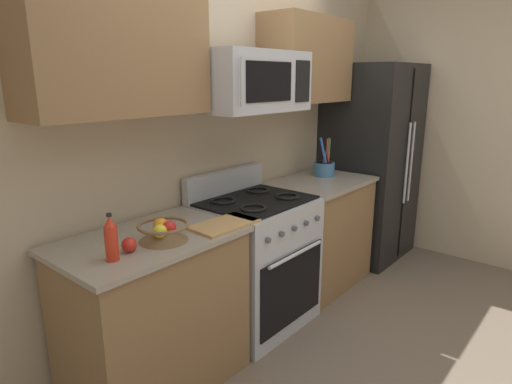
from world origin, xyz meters
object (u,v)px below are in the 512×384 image
(fruit_basket, at_px, (163,231))
(apple_loose, at_px, (129,245))
(microwave, at_px, (252,81))
(utensil_crock, at_px, (324,168))
(cutting_board, at_px, (224,224))
(bottle_hot_sauce, at_px, (111,239))
(refrigerator, at_px, (370,163))
(range_oven, at_px, (255,261))

(fruit_basket, distance_m, apple_loose, 0.20)
(microwave, bearing_deg, fruit_basket, -171.18)
(microwave, distance_m, apple_loose, 1.32)
(microwave, xyz_separation_m, fruit_basket, (-0.87, -0.13, -0.74))
(utensil_crock, height_order, fruit_basket, utensil_crock)
(cutting_board, relative_size, bottle_hot_sauce, 1.71)
(refrigerator, xyz_separation_m, cutting_board, (-2.21, -0.17, -0.01))
(range_oven, xyz_separation_m, bottle_hot_sauce, (-1.18, -0.13, 0.54))
(fruit_basket, relative_size, apple_loose, 3.61)
(microwave, height_order, apple_loose, microwave)
(utensil_crock, bearing_deg, range_oven, -176.01)
(range_oven, xyz_separation_m, microwave, (-0.00, 0.03, 1.23))
(apple_loose, distance_m, bottle_hot_sauce, 0.13)
(refrigerator, distance_m, apple_loose, 2.79)
(range_oven, xyz_separation_m, fruit_basket, (-0.87, -0.11, 0.49))
(cutting_board, height_order, bottle_hot_sauce, bottle_hot_sauce)
(apple_loose, height_order, bottle_hot_sauce, bottle_hot_sauce)
(microwave, height_order, fruit_basket, microwave)
(cutting_board, xyz_separation_m, bottle_hot_sauce, (-0.68, 0.06, 0.10))
(microwave, relative_size, cutting_board, 2.01)
(fruit_basket, height_order, apple_loose, fruit_basket)
(microwave, height_order, utensil_crock, microwave)
(utensil_crock, height_order, cutting_board, utensil_crock)
(refrigerator, height_order, fruit_basket, refrigerator)
(utensil_crock, bearing_deg, microwave, -177.58)
(range_oven, bearing_deg, cutting_board, -159.62)
(range_oven, distance_m, apple_loose, 1.17)
(cutting_board, bearing_deg, refrigerator, 4.30)
(microwave, height_order, bottle_hot_sauce, microwave)
(refrigerator, distance_m, cutting_board, 2.22)
(bottle_hot_sauce, bearing_deg, utensil_crock, 5.12)
(fruit_basket, bearing_deg, microwave, 8.82)
(bottle_hot_sauce, bearing_deg, fruit_basket, 3.44)
(microwave, distance_m, fruit_basket, 1.15)
(utensil_crock, relative_size, fruit_basket, 1.25)
(refrigerator, bearing_deg, microwave, 178.50)
(fruit_basket, bearing_deg, refrigerator, 1.99)
(range_oven, height_order, fruit_basket, range_oven)
(bottle_hot_sauce, bearing_deg, cutting_board, -4.85)
(utensil_crock, xyz_separation_m, apple_loose, (-2.08, -0.17, -0.03))
(microwave, relative_size, fruit_basket, 2.93)
(refrigerator, relative_size, utensil_crock, 5.56)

